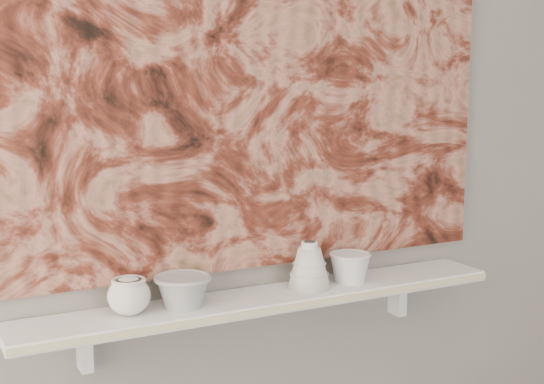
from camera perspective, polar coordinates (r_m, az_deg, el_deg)
wall_back at (r=2.10m, az=-1.53°, el=4.05°), size 3.60×0.00×3.60m
shelf at (r=2.10m, az=-0.34°, el=-8.08°), size 1.40×0.18×0.03m
shelf_stripe at (r=2.02m, az=0.88°, el=-8.76°), size 1.40×0.01×0.02m
bracket_left at (r=2.02m, az=-13.95°, el=-11.28°), size 0.03×0.06×0.12m
bracket_right at (r=2.42m, az=9.42°, el=-7.70°), size 0.03×0.06×0.12m
painting at (r=2.08m, az=-1.38°, el=9.25°), size 1.50×0.02×1.10m
house_motif at (r=2.32m, az=8.81°, el=1.49°), size 0.09×0.00×0.08m
bowl_grey at (r=1.98m, az=-6.73°, el=-7.38°), size 0.16×0.16×0.09m
cup_cream at (r=1.94m, az=-10.72°, el=-7.69°), size 0.14×0.14×0.10m
bell_vessel at (r=2.14m, az=2.83°, el=-5.49°), size 0.14×0.14×0.13m
bowl_white at (r=2.21m, az=5.89°, el=-5.65°), size 0.15×0.15×0.09m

